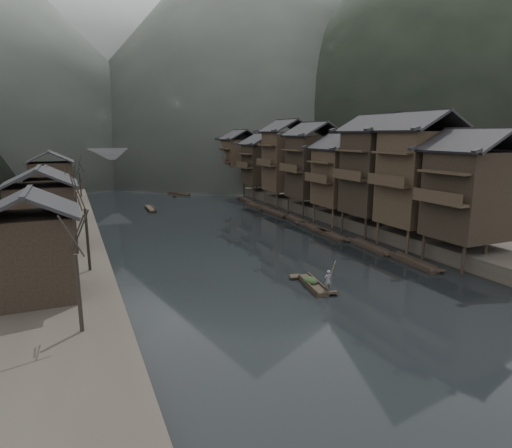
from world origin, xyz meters
TOP-DOWN VIEW (x-y plane):
  - water at (0.00, 0.00)m, footprint 300.00×300.00m
  - right_bank at (35.00, 40.00)m, footprint 40.00×200.00m
  - stilt_houses at (17.28, 18.77)m, footprint 9.00×67.60m
  - left_houses at (-20.50, 20.12)m, footprint 8.10×53.20m
  - bare_trees at (-17.00, 18.80)m, footprint 3.83×72.98m
  - moored_sampans at (11.74, 14.66)m, footprint 2.71×49.99m
  - midriver_boats at (1.05, 46.44)m, footprint 14.60×25.97m
  - stone_bridge at (-0.00, 72.00)m, footprint 40.00×6.00m
  - hills at (7.02, 168.23)m, footprint 320.00×380.00m
  - hero_sampan at (-0.00, -7.91)m, footprint 1.93×5.28m
  - cargo_heap at (-0.04, -7.68)m, footprint 1.15×1.50m
  - boatman at (0.33, -9.70)m, footprint 0.70×0.52m
  - bamboo_pole at (0.53, -9.70)m, footprint 0.64×2.10m

SIDE VIEW (x-z plane):
  - water at x=0.00m, z-range 0.00..0.00m
  - moored_sampans at x=11.74m, z-range -0.03..0.44m
  - midriver_boats at x=1.05m, z-range -0.02..0.43m
  - hero_sampan at x=0.00m, z-range -0.02..0.42m
  - cargo_heap at x=-0.04m, z-range 0.44..1.13m
  - right_bank at x=35.00m, z-range 0.00..1.80m
  - boatman at x=0.33m, z-range 0.44..2.17m
  - bamboo_pole at x=0.53m, z-range 2.17..5.56m
  - stone_bridge at x=0.00m, z-range 0.61..9.61m
  - left_houses at x=-20.50m, z-range 1.30..10.02m
  - bare_trees at x=-17.00m, z-range 2.54..10.19m
  - stilt_houses at x=17.28m, z-range 1.24..16.30m
  - hills at x=7.02m, z-range -5.80..112.07m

